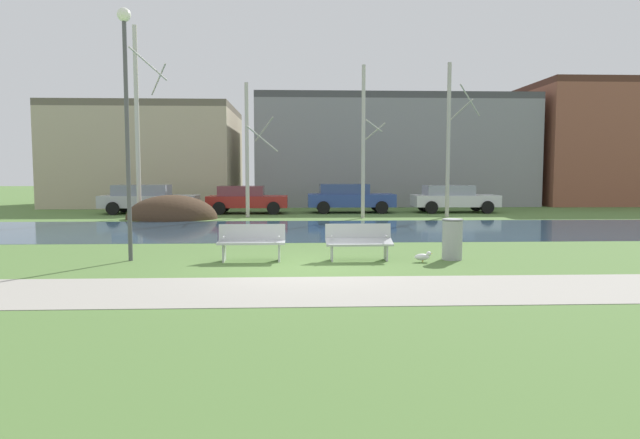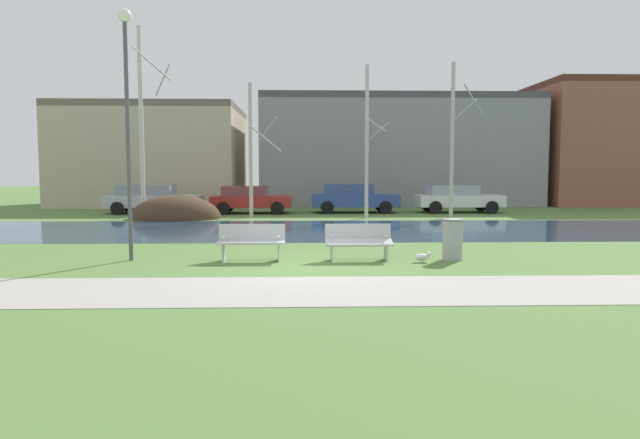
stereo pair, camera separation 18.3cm
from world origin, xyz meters
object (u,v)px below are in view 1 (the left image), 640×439
(streetlamp, at_px, (126,96))
(parked_van_nearest_silver, at_px, (148,198))
(bench_right, at_px, (359,241))
(parked_wagon_fourth_white, at_px, (453,198))
(seagull, at_px, (423,257))
(parked_hatch_third_blue, at_px, (349,197))
(bench_left, at_px, (252,241))
(parked_sedan_second_red, at_px, (246,199))
(trash_bin, at_px, (452,239))

(streetlamp, relative_size, parked_van_nearest_silver, 1.25)
(bench_right, bearing_deg, parked_wagon_fourth_white, 67.05)
(parked_van_nearest_silver, bearing_deg, seagull, -56.75)
(seagull, relative_size, streetlamp, 0.07)
(parked_hatch_third_blue, bearing_deg, parked_van_nearest_silver, -178.82)
(bench_left, relative_size, parked_sedan_second_red, 0.40)
(bench_left, height_order, parked_sedan_second_red, parked_sedan_second_red)
(seagull, xyz_separation_m, streetlamp, (-6.98, 0.53, 3.77))
(bench_right, xyz_separation_m, parked_sedan_second_red, (-4.01, 15.48, 0.27))
(trash_bin, xyz_separation_m, parked_sedan_second_red, (-6.29, 15.48, 0.23))
(bench_left, bearing_deg, bench_right, 0.00)
(bench_right, bearing_deg, trash_bin, -0.03)
(parked_van_nearest_silver, bearing_deg, trash_bin, -54.19)
(bench_left, distance_m, bench_right, 2.57)
(trash_bin, relative_size, parked_hatch_third_blue, 0.22)
(trash_bin, xyz_separation_m, parked_wagon_fourth_white, (4.35, 15.66, 0.23))
(bench_left, bearing_deg, trash_bin, -0.01)
(seagull, relative_size, parked_sedan_second_red, 0.11)
(parked_van_nearest_silver, bearing_deg, parked_wagon_fourth_white, 0.42)
(parked_hatch_third_blue, bearing_deg, bench_right, -94.57)
(bench_right, bearing_deg, bench_left, 180.00)
(parked_sedan_second_red, distance_m, parked_hatch_third_blue, 5.27)
(parked_hatch_third_blue, height_order, parked_wagon_fourth_white, parked_hatch_third_blue)
(seagull, distance_m, streetlamp, 7.95)
(parked_wagon_fourth_white, bearing_deg, bench_right, -112.95)
(bench_left, bearing_deg, parked_hatch_third_blue, 76.33)
(bench_right, xyz_separation_m, parked_hatch_third_blue, (1.26, 15.76, 0.31))
(bench_right, bearing_deg, seagull, -13.46)
(parked_van_nearest_silver, bearing_deg, bench_left, -67.74)
(seagull, relative_size, parked_van_nearest_silver, 0.09)
(bench_right, distance_m, streetlamp, 6.47)
(bench_right, relative_size, parked_sedan_second_red, 0.40)
(parked_hatch_third_blue, bearing_deg, streetlamp, -113.42)
(trash_bin, bearing_deg, streetlamp, 178.69)
(parked_van_nearest_silver, height_order, parked_wagon_fourth_white, parked_van_nearest_silver)
(bench_left, relative_size, parked_van_nearest_silver, 0.34)
(trash_bin, relative_size, seagull, 2.30)
(streetlamp, bearing_deg, parked_hatch_third_blue, 66.58)
(bench_right, height_order, trash_bin, trash_bin)
(seagull, xyz_separation_m, parked_hatch_third_blue, (-0.23, 16.11, 0.65))
(bench_right, height_order, parked_wagon_fourth_white, parked_wagon_fourth_white)
(streetlamp, relative_size, parked_hatch_third_blue, 1.34)
(trash_bin, height_order, seagull, trash_bin)
(parked_hatch_third_blue, bearing_deg, seagull, -89.18)
(streetlamp, bearing_deg, trash_bin, -1.31)
(parked_hatch_third_blue, xyz_separation_m, parked_wagon_fourth_white, (5.37, -0.10, -0.03))
(seagull, height_order, parked_van_nearest_silver, parked_van_nearest_silver)
(parked_van_nearest_silver, bearing_deg, bench_right, -60.11)
(bench_left, height_order, bench_right, same)
(trash_bin, height_order, parked_hatch_third_blue, parked_hatch_third_blue)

